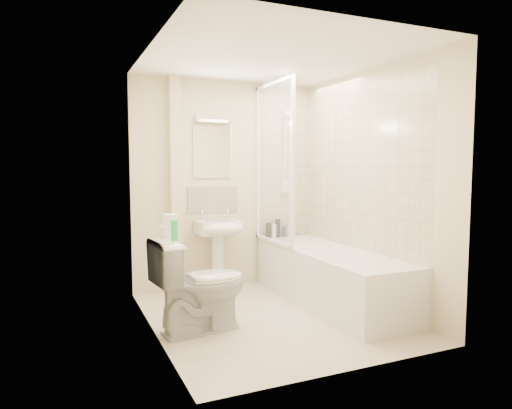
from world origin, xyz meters
name	(u,v)px	position (x,y,z in m)	size (l,w,h in m)	color
floor	(272,316)	(0.00, 0.00, 0.00)	(2.50, 2.50, 0.00)	beige
wall_back	(226,185)	(0.00, 1.25, 1.20)	(2.20, 0.02, 2.40)	beige
wall_left	(153,193)	(-1.10, 0.00, 1.20)	(0.02, 2.50, 2.40)	beige
wall_right	(369,188)	(1.10, 0.00, 1.20)	(0.02, 2.50, 2.40)	beige
ceiling	(273,57)	(0.00, 0.00, 2.40)	(2.20, 2.50, 0.02)	white
tile_back	(284,165)	(0.75, 1.24, 1.42)	(0.70, 0.01, 1.75)	beige
tile_right	(359,166)	(1.09, 0.16, 1.42)	(0.01, 2.10, 1.75)	beige
pipe_boxing	(175,186)	(-0.62, 1.19, 1.20)	(0.12, 0.12, 2.40)	beige
splashback	(213,200)	(-0.17, 1.24, 1.03)	(0.60, 0.01, 0.30)	beige
mirror	(212,152)	(-0.17, 1.24, 1.58)	(0.46, 0.01, 0.60)	white
strip_light	(213,119)	(-0.17, 1.22, 1.95)	(0.42, 0.07, 0.07)	silver
bathtub	(330,275)	(0.75, 0.16, 0.29)	(0.70, 2.10, 0.55)	white
shower_screen	(274,163)	(0.40, 0.80, 1.45)	(0.04, 0.92, 1.80)	white
shower_fixture	(285,156)	(0.75, 1.19, 1.55)	(0.10, 0.16, 0.99)	white
pedestal_sink	(219,235)	(-0.17, 1.01, 0.64)	(0.48, 0.45, 0.92)	white
bottle_black_a	(269,230)	(0.51, 1.16, 0.64)	(0.07, 0.07, 0.18)	black
bottle_white_a	(274,231)	(0.58, 1.16, 0.63)	(0.06, 0.06, 0.16)	white
bottle_black_b	(278,228)	(0.63, 1.16, 0.66)	(0.06, 0.06, 0.22)	black
bottle_blue	(284,232)	(0.72, 1.16, 0.61)	(0.04, 0.04, 0.12)	navy
bottle_cream	(289,230)	(0.79, 1.16, 0.63)	(0.06, 0.06, 0.15)	beige
bottle_white_b	(293,230)	(0.84, 1.16, 0.63)	(0.06, 0.06, 0.16)	white
toilet	(201,284)	(-0.72, -0.08, 0.41)	(0.86, 0.56, 0.82)	white
toilet_roll_lower	(167,232)	(-0.99, 0.00, 0.87)	(0.12, 0.12, 0.10)	white
toilet_roll_upper	(171,220)	(-0.95, -0.01, 0.97)	(0.12, 0.12, 0.10)	white
green_bottle	(175,230)	(-0.97, -0.19, 0.91)	(0.06, 0.06, 0.17)	green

